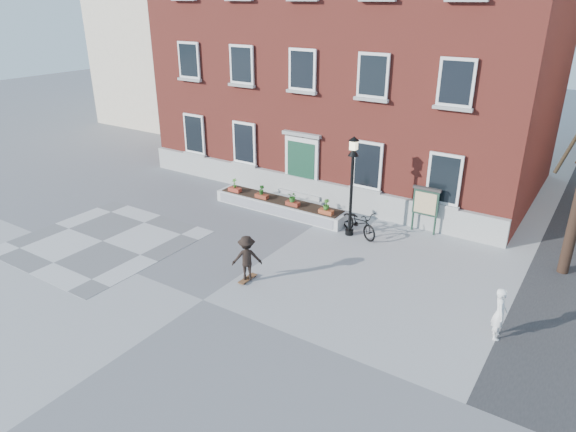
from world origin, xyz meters
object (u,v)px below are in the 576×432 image
Objects in this scene: bicycle at (359,223)px; skateboarder at (247,258)px; bystander at (500,314)px; lamp_post at (352,173)px; notice_board at (426,202)px.

bicycle is 1.25× the size of skateboarder.
bystander is 7.59m from lamp_post.
lamp_post reaches higher than bicycle.
notice_board is 7.67m from skateboarder.
lamp_post reaches higher than bystander.
bystander reaches higher than bicycle.
bicycle is at bearing -140.99° from notice_board.
notice_board is at bearing 37.61° from lamp_post.
bystander is at bearing 9.65° from skateboarder.
skateboarder reaches higher than bystander.
bicycle is 7.20m from bystander.
skateboarder is at bearing -117.26° from notice_board.
notice_board is (2.02, 1.63, 0.74)m from bicycle.
bicycle is at bearing 73.95° from skateboarder.
skateboarder reaches higher than bicycle.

